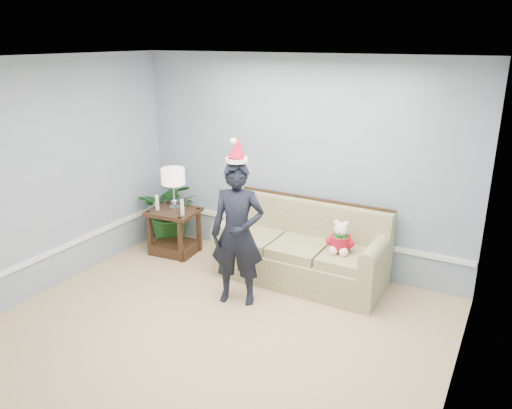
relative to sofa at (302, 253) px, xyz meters
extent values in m
cube|color=tan|center=(-0.29, -2.07, -0.35)|extent=(4.50, 5.00, 0.02)
cube|color=white|center=(-0.29, -2.07, 2.37)|extent=(4.50, 5.00, 0.02)
cube|color=#8DA0B4|center=(-0.29, 0.44, 1.01)|extent=(4.50, 0.02, 2.70)
cube|color=#8DA0B4|center=(-2.55, -2.07, 1.01)|extent=(0.02, 5.00, 2.70)
cube|color=#8DA0B4|center=(1.97, -2.07, 1.01)|extent=(0.02, 5.00, 2.70)
cube|color=white|center=(-0.29, 0.41, 0.11)|extent=(4.48, 0.03, 0.06)
cube|color=white|center=(-2.53, -2.07, 0.11)|extent=(0.03, 4.98, 0.06)
cube|color=olive|center=(0.00, -0.06, -0.15)|extent=(2.05, 0.88, 0.39)
cube|color=olive|center=(-0.63, -0.11, 0.11)|extent=(0.61, 0.70, 0.12)
cube|color=olive|center=(0.00, -0.11, 0.11)|extent=(0.61, 0.70, 0.12)
cube|color=olive|center=(0.63, -0.11, 0.11)|extent=(0.61, 0.70, 0.12)
cube|color=olive|center=(0.00, 0.27, 0.32)|extent=(2.04, 0.20, 0.54)
cube|color=black|center=(0.00, 0.34, 0.59)|extent=(2.04, 0.07, 0.05)
cube|color=olive|center=(-0.93, -0.06, 0.17)|extent=(0.18, 0.88, 0.23)
cube|color=olive|center=(0.93, -0.06, 0.17)|extent=(0.18, 0.88, 0.23)
cube|color=#372414|center=(-1.87, -0.14, 0.26)|extent=(0.70, 0.61, 0.05)
cube|color=#372414|center=(-1.87, -0.14, -0.27)|extent=(0.63, 0.54, 0.15)
cube|color=#372414|center=(-2.14, -0.35, -0.03)|extent=(0.06, 0.06, 0.63)
cube|color=#372414|center=(-1.61, -0.35, -0.03)|extent=(0.06, 0.06, 0.63)
cube|color=#372414|center=(-2.14, 0.07, -0.03)|extent=(0.06, 0.06, 0.63)
cube|color=#372414|center=(-1.61, 0.07, -0.03)|extent=(0.06, 0.06, 0.63)
cylinder|color=silver|center=(-1.90, -0.08, 0.30)|extent=(0.15, 0.15, 0.03)
sphere|color=silver|center=(-1.90, -0.08, 0.39)|extent=(0.09, 0.09, 0.09)
cylinder|color=silver|center=(-1.90, -0.08, 0.53)|extent=(0.02, 0.02, 0.32)
cylinder|color=#FFECCF|center=(-1.90, -0.08, 0.75)|extent=(0.32, 0.32, 0.22)
cylinder|color=silver|center=(-2.07, -0.23, 0.35)|extent=(0.05, 0.05, 0.12)
cylinder|color=white|center=(-2.07, -0.23, 0.45)|extent=(0.05, 0.05, 0.10)
cylinder|color=silver|center=(-1.65, -0.23, 0.35)|extent=(0.05, 0.05, 0.12)
cylinder|color=white|center=(-1.65, -0.23, 0.45)|extent=(0.05, 0.05, 0.10)
imported|color=#205B21|center=(-2.16, 0.18, 0.14)|extent=(1.08, 1.02, 0.95)
imported|color=black|center=(-0.41, -0.87, 0.48)|extent=(0.69, 0.56, 1.64)
cylinder|color=white|center=(-0.41, -0.87, 1.32)|extent=(0.26, 0.26, 0.05)
cone|color=red|center=(-0.41, -0.85, 1.43)|extent=(0.22, 0.27, 0.27)
sphere|color=white|center=(-0.41, -0.93, 1.52)|extent=(0.07, 0.07, 0.07)
sphere|color=white|center=(0.51, -0.10, 0.28)|extent=(0.23, 0.23, 0.23)
cylinder|color=red|center=(0.51, -0.10, 0.28)|extent=(0.28, 0.28, 0.16)
cylinder|color=#126A1B|center=(0.51, -0.10, 0.37)|extent=(0.18, 0.18, 0.03)
sphere|color=white|center=(0.45, -0.20, 0.21)|extent=(0.10, 0.10, 0.10)
sphere|color=white|center=(0.57, -0.20, 0.21)|extent=(0.10, 0.10, 0.10)
sphere|color=white|center=(0.51, -0.11, 0.45)|extent=(0.16, 0.16, 0.16)
sphere|color=black|center=(0.51, -0.20, 0.44)|extent=(0.02, 0.02, 0.02)
sphere|color=white|center=(0.46, -0.10, 0.52)|extent=(0.06, 0.06, 0.06)
sphere|color=white|center=(0.57, -0.10, 0.52)|extent=(0.06, 0.06, 0.06)
camera|label=1|loc=(2.22, -5.24, 2.54)|focal=35.00mm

